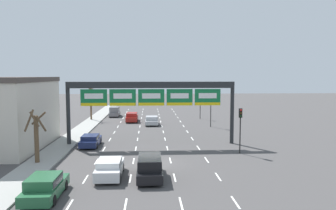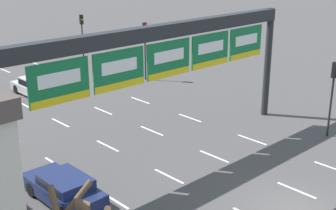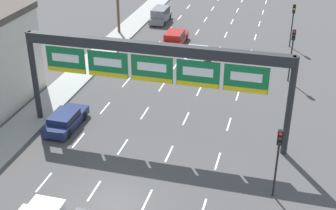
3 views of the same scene
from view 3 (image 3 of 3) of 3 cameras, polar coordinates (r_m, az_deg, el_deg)
ground_plane at (r=27.39m, az=-6.59°, el=-12.17°), size 220.00×220.00×0.00m
lane_dashes at (r=38.14m, az=0.63°, el=0.43°), size 10.02×67.00×0.01m
sign_gantry at (r=30.97m, az=-1.84°, el=5.38°), size 18.53×0.70×6.96m
suv_grey at (r=57.39m, az=-0.93°, el=10.99°), size 1.81×4.27×1.79m
car_navy at (r=34.95m, az=-12.41°, el=-1.73°), size 1.84×4.36×1.26m
car_silver at (r=45.77m, az=3.60°, el=6.18°), size 1.97×4.17×1.37m
car_red at (r=49.96m, az=0.85°, el=8.19°), size 1.93×4.83×1.50m
traffic_light_near_gantry at (r=41.80m, az=14.94°, el=7.06°), size 0.30×0.35×4.77m
traffic_light_mid_block at (r=26.81m, az=13.32°, el=-5.36°), size 0.30×0.35×4.44m
traffic_light_far_end at (r=50.36m, az=15.01°, el=10.33°), size 0.30×0.35×4.53m
tree_bare_closest at (r=53.20m, az=-6.06°, el=12.01°), size 1.81×1.80×6.05m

